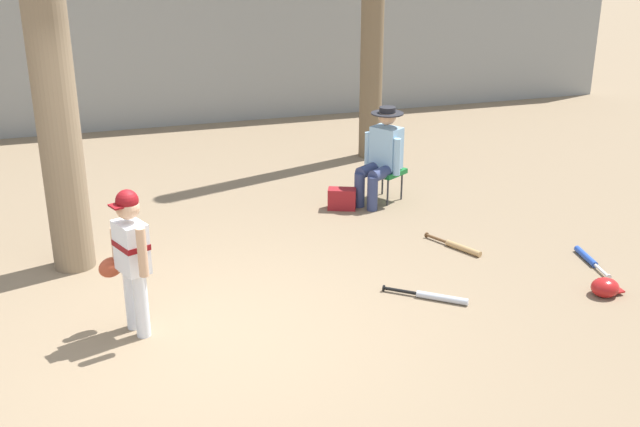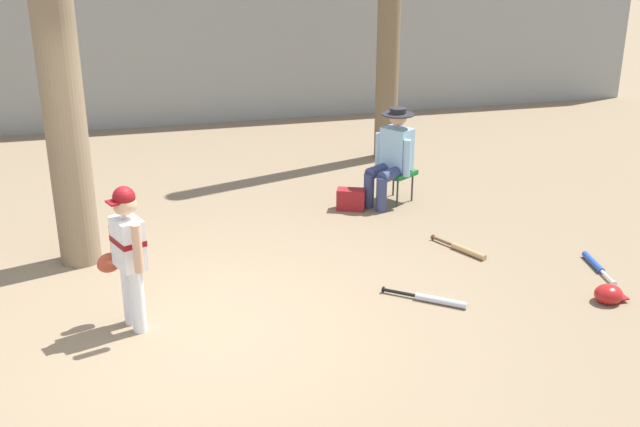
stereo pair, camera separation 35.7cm
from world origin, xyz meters
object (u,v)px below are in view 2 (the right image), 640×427
Objects in this scene: seated_spectator at (392,154)px; batting_helmet_red at (609,294)px; tree_near_player at (53,20)px; handbag_beside_stool at (351,199)px; bat_wood_tan at (464,250)px; young_ballplayer at (127,249)px; bat_blue_youth at (595,265)px; bat_aluminum_silver at (434,299)px; folding_stool at (396,174)px.

seated_spectator is 3.28m from batting_helmet_red.
handbag_beside_stool is at bearing 13.21° from tree_near_player.
tree_near_player reaches higher than handbag_beside_stool.
batting_helmet_red reaches higher than bat_wood_tan.
tree_near_player reaches higher than bat_wood_tan.
tree_near_player is 4.21× the size of young_ballplayer.
batting_helmet_red reaches higher than bat_blue_youth.
handbag_beside_stool is 3.37m from batting_helmet_red.
tree_near_player is 4.01m from handbag_beside_stool.
batting_helmet_red is (4.31, -0.64, -0.67)m from young_ballplayer.
young_ballplayer is 1.86× the size of bat_wood_tan.
bat_blue_youth is at bearing -49.21° from handbag_beside_stool.
batting_helmet_red is (-0.32, -0.70, 0.05)m from bat_blue_youth.
tree_near_player is at bearing 150.53° from bat_aluminum_silver.
bat_blue_youth is (1.32, -2.40, -0.33)m from folding_stool.
seated_spectator is at bearing -148.06° from folding_stool.
young_ballplayer is 4.68m from bat_blue_youth.
handbag_beside_stool is 0.50× the size of bat_aluminum_silver.
young_ballplayer is 1.92× the size of bat_aluminum_silver.
bat_blue_youth is 2.27× the size of batting_helmet_red.
bat_blue_youth is (1.95, -2.25, -0.10)m from handbag_beside_stool.
young_ballplayer reaches higher than folding_stool.
handbag_beside_stool reaches higher than batting_helmet_red.
bat_wood_tan is (0.80, -1.57, -0.10)m from handbag_beside_stool.
bat_blue_youth is at bearing 9.09° from bat_aluminum_silver.
tree_near_player is 4.22m from seated_spectator.
bat_wood_tan is at bearing -11.71° from tree_near_player.
bat_blue_youth is at bearing 0.73° from young_ballplayer.
young_ballplayer is at bearing -72.75° from tree_near_player.
tree_near_player is 7.85× the size of bat_wood_tan.
seated_spectator is (-0.08, -0.05, 0.28)m from folding_stool.
young_ballplayer is 3.59m from handbag_beside_stool.
bat_aluminum_silver is (0.05, -2.56, -0.10)m from handbag_beside_stool.
folding_stool is (3.31, 2.46, -0.38)m from young_ballplayer.
bat_aluminum_silver is 2.13× the size of batting_helmet_red.
bat_blue_youth is at bearing -59.17° from seated_spectator.
bat_blue_youth is (1.40, -2.35, -0.61)m from seated_spectator.
tree_near_player is at bearing 107.25° from young_ballplayer.
bat_aluminum_silver is 1.63m from batting_helmet_red.
tree_near_player is 4.58× the size of seated_spectator.
folding_stool reaches higher than bat_aluminum_silver.
folding_stool is 2.79m from bat_aluminum_silver.
bat_wood_tan is (3.48, 0.75, -0.71)m from young_ballplayer.
seated_spectator is (3.22, 2.41, -0.10)m from young_ballplayer.
young_ballplayer is 4.03m from seated_spectator.
batting_helmet_red is (1.63, -2.96, -0.05)m from handbag_beside_stool.
folding_stool is at bearing 13.19° from tree_near_player.
folding_stool is 0.79× the size of bat_wood_tan.
bat_wood_tan is 1.62m from batting_helmet_red.
bat_wood_tan is 0.96× the size of bat_blue_youth.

